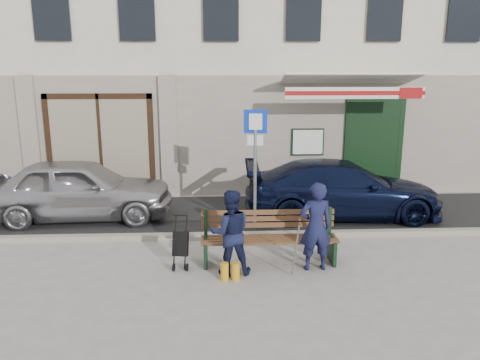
{
  "coord_description": "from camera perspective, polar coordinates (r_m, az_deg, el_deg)",
  "views": [
    {
      "loc": [
        -0.12,
        -7.48,
        3.37
      ],
      "look_at": [
        0.32,
        1.6,
        1.2
      ],
      "focal_mm": 35.0,
      "sensor_mm": 36.0,
      "label": 1
    }
  ],
  "objects": [
    {
      "name": "ground",
      "position": [
        8.2,
        -1.73,
        -10.83
      ],
      "size": [
        80.0,
        80.0,
        0.0
      ],
      "primitive_type": "plane",
      "color": "#9E9991",
      "rests_on": "ground"
    },
    {
      "name": "asphalt_lane",
      "position": [
        11.1,
        -2.03,
        -4.23
      ],
      "size": [
        60.0,
        3.2,
        0.01
      ],
      "primitive_type": "cube",
      "color": "#282828",
      "rests_on": "ground"
    },
    {
      "name": "curb",
      "position": [
        9.57,
        -1.91,
        -6.81
      ],
      "size": [
        60.0,
        0.18,
        0.12
      ],
      "primitive_type": "cube",
      "color": "#9E9384",
      "rests_on": "ground"
    },
    {
      "name": "building",
      "position": [
        16.01,
        -2.44,
        19.16
      ],
      "size": [
        20.0,
        8.27,
        10.0
      ],
      "color": "beige",
      "rests_on": "ground"
    },
    {
      "name": "car_silver",
      "position": [
        11.23,
        -19.01,
        -1.03
      ],
      "size": [
        4.23,
        1.86,
        1.42
      ],
      "primitive_type": "imported",
      "rotation": [
        0.0,
        0.0,
        1.62
      ],
      "color": "#B1B1B6",
      "rests_on": "ground"
    },
    {
      "name": "car_navy",
      "position": [
        11.08,
        12.36,
        -1.08
      ],
      "size": [
        4.57,
        1.99,
        1.31
      ],
      "primitive_type": "imported",
      "rotation": [
        0.0,
        0.0,
        1.54
      ],
      "color": "black",
      "rests_on": "ground"
    },
    {
      "name": "parking_sign",
      "position": [
        9.58,
        1.87,
        3.45
      ],
      "size": [
        0.47,
        0.11,
        2.57
      ],
      "rotation": [
        0.0,
        0.0,
        -0.16
      ],
      "color": "gray",
      "rests_on": "ground"
    },
    {
      "name": "bench",
      "position": [
        8.3,
        3.27,
        -7.13
      ],
      "size": [
        2.4,
        1.17,
        0.98
      ],
      "color": "brown",
      "rests_on": "ground"
    },
    {
      "name": "man",
      "position": [
        8.04,
        9.2,
        -5.63
      ],
      "size": [
        0.59,
        0.41,
        1.54
      ],
      "primitive_type": "imported",
      "rotation": [
        0.0,
        0.0,
        3.23
      ],
      "color": "#16193C",
      "rests_on": "ground"
    },
    {
      "name": "woman",
      "position": [
        7.8,
        -1.22,
        -6.4
      ],
      "size": [
        0.75,
        0.6,
        1.45
      ],
      "primitive_type": "imported",
      "rotation": [
        0.0,
        0.0,
        3.22
      ],
      "color": "#141837",
      "rests_on": "ground"
    },
    {
      "name": "stroller",
      "position": [
        8.21,
        -7.26,
        -7.86
      ],
      "size": [
        0.3,
        0.4,
        0.91
      ],
      "rotation": [
        0.0,
        0.0,
        -0.16
      ],
      "color": "black",
      "rests_on": "ground"
    }
  ]
}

